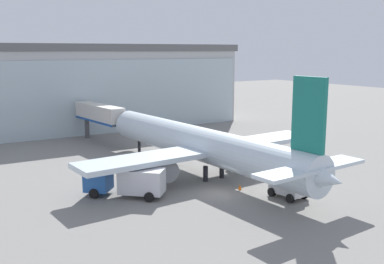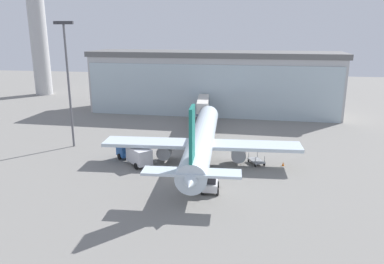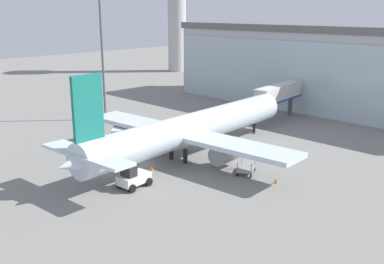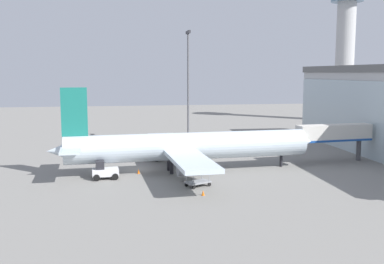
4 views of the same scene
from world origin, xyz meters
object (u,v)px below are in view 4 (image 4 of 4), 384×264
object	(u,v)px
control_tower	(345,42)
apron_light_mast	(188,78)
pushback_tug	(104,171)
jet_bridge	(335,134)
baggage_cart	(198,182)
catering_truck	(161,149)
airplane	(185,147)
safety_cone_nose	(139,171)
safety_cone_wingtip	(203,193)

from	to	relation	value
control_tower	apron_light_mast	size ratio (longest dim) A/B	1.78
pushback_tug	jet_bridge	bearing A→B (deg)	4.80
baggage_cart	catering_truck	bearing A→B (deg)	-108.51
jet_bridge	catering_truck	xyz separation A→B (m)	(-7.02, -24.86, -2.68)
control_tower	airplane	size ratio (longest dim) A/B	1.01
apron_light_mast	control_tower	bearing A→B (deg)	124.37
control_tower	apron_light_mast	world-z (taller)	control_tower
apron_light_mast	catering_truck	size ratio (longest dim) A/B	3.01
pushback_tug	safety_cone_nose	distance (m)	4.90
apron_light_mast	catering_truck	bearing A→B (deg)	-26.62
apron_light_mast	baggage_cart	xyz separation A→B (m)	(30.60, -4.01, -11.51)
apron_light_mast	baggage_cart	size ratio (longest dim) A/B	6.36
jet_bridge	airplane	size ratio (longest dim) A/B	0.32
pushback_tug	catering_truck	bearing A→B (deg)	51.64
airplane	safety_cone_wingtip	xyz separation A→B (m)	(11.97, 0.09, -3.07)
baggage_cart	safety_cone_wingtip	bearing A→B (deg)	61.47
jet_bridge	control_tower	size ratio (longest dim) A/B	0.32
catering_truck	control_tower	bearing A→B (deg)	-6.31
safety_cone_nose	safety_cone_wingtip	distance (m)	13.29
catering_truck	apron_light_mast	bearing A→B (deg)	17.13
airplane	safety_cone_nose	bearing A→B (deg)	179.07
jet_bridge	pushback_tug	xyz separation A→B (m)	(5.15, -33.17, -3.17)
jet_bridge	pushback_tug	distance (m)	33.71
apron_light_mast	catering_truck	xyz separation A→B (m)	(12.76, -6.39, -10.54)
jet_bridge	baggage_cart	xyz separation A→B (m)	(10.82, -22.47, -3.65)
safety_cone_nose	apron_light_mast	bearing A→B (deg)	155.43
safety_cone_nose	control_tower	bearing A→B (deg)	133.52
control_tower	baggage_cart	bearing A→B (deg)	-39.43
safety_cone_wingtip	jet_bridge	bearing A→B (deg)	122.98
control_tower	baggage_cart	world-z (taller)	control_tower
control_tower	pushback_tug	distance (m)	88.06
baggage_cart	safety_cone_nose	xyz separation A→B (m)	(-7.89, -6.38, -0.23)
control_tower	pushback_tug	world-z (taller)	control_tower
airplane	safety_cone_nose	world-z (taller)	airplane
jet_bridge	apron_light_mast	bearing A→B (deg)	127.59
apron_light_mast	safety_cone_nose	xyz separation A→B (m)	(22.72, -10.39, -11.73)
control_tower	safety_cone_nose	size ratio (longest dim) A/B	66.06
catering_truck	safety_cone_wingtip	bearing A→B (deg)	-130.39
jet_bridge	apron_light_mast	size ratio (longest dim) A/B	0.57
pushback_tug	safety_cone_nose	bearing A→B (deg)	23.09
jet_bridge	baggage_cart	world-z (taller)	jet_bridge
control_tower	pushback_tug	bearing A→B (deg)	-47.39
airplane	catering_truck	size ratio (longest dim) A/B	5.29
catering_truck	safety_cone_wingtip	xyz separation A→B (m)	(21.71, 2.23, -1.19)
control_tower	catering_truck	bearing A→B (deg)	-50.07
pushback_tug	safety_cone_wingtip	size ratio (longest dim) A/B	6.03
airplane	safety_cone_nose	size ratio (longest dim) A/B	65.29
airplane	baggage_cart	bearing A→B (deg)	-91.23
pushback_tug	airplane	bearing A→B (deg)	9.10
control_tower	apron_light_mast	bearing A→B (deg)	-55.63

